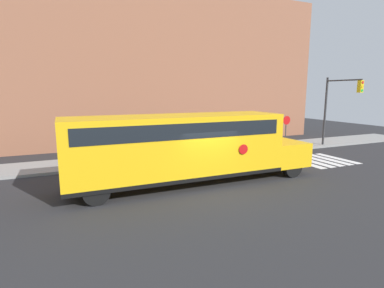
# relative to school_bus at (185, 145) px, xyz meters

# --- Properties ---
(ground_plane) EXTENTS (60.00, 60.00, 0.00)m
(ground_plane) POSITION_rel_school_bus_xyz_m (0.67, -0.97, -1.80)
(ground_plane) COLOR #28282B
(sidewalk_strip) EXTENTS (44.00, 3.00, 0.15)m
(sidewalk_strip) POSITION_rel_school_bus_xyz_m (0.67, 5.53, -1.72)
(sidewalk_strip) COLOR gray
(sidewalk_strip) RESTS_ON ground
(building_backdrop) EXTENTS (32.00, 4.00, 12.08)m
(building_backdrop) POSITION_rel_school_bus_xyz_m (0.67, 12.03, 4.24)
(building_backdrop) COLOR #935B42
(building_backdrop) RESTS_ON ground
(crosswalk_stripes) EXTENTS (3.30, 3.20, 0.01)m
(crosswalk_stripes) POSITION_rel_school_bus_xyz_m (9.40, 1.03, -1.79)
(crosswalk_stripes) COLOR white
(crosswalk_stripes) RESTS_ON ground
(school_bus) EXTENTS (11.50, 2.57, 3.13)m
(school_bus) POSITION_rel_school_bus_xyz_m (0.00, 0.00, 0.00)
(school_bus) COLOR yellow
(school_bus) RESTS_ON ground
(stop_sign) EXTENTS (0.63, 0.10, 2.41)m
(stop_sign) POSITION_rel_school_bus_xyz_m (10.06, 5.01, -0.24)
(stop_sign) COLOR #38383A
(stop_sign) RESTS_ON ground
(traffic_light) EXTENTS (0.28, 2.97, 5.18)m
(traffic_light) POSITION_rel_school_bus_xyz_m (13.31, 3.58, 1.63)
(traffic_light) COLOR #38383A
(traffic_light) RESTS_ON ground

